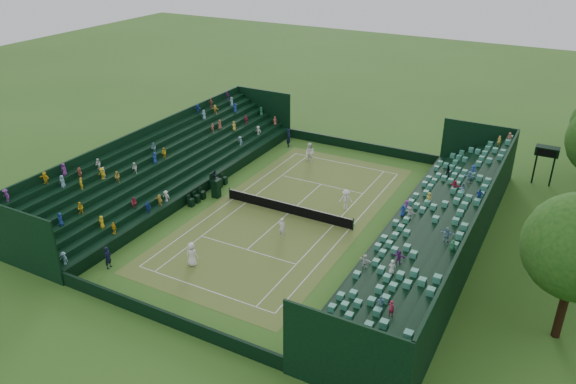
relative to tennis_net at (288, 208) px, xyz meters
name	(u,v)px	position (x,y,z in m)	size (l,w,h in m)	color
ground	(288,214)	(0.00, 0.00, -0.53)	(160.00, 160.00, 0.00)	#35641F
court_surface	(288,214)	(0.00, 0.00, -0.52)	(12.97, 26.77, 0.01)	#427527
perimeter_wall_north	(360,146)	(0.00, 15.88, -0.03)	(17.17, 0.20, 1.00)	black
perimeter_wall_south	(163,317)	(0.00, -15.88, -0.03)	(17.17, 0.20, 1.00)	black
perimeter_wall_east	(386,233)	(8.48, 0.00, -0.03)	(0.20, 31.77, 1.00)	black
perimeter_wall_west	(204,187)	(-8.48, 0.00, -0.03)	(0.20, 31.77, 1.00)	black
north_grandstand	(442,234)	(12.66, 0.00, 1.02)	(6.60, 32.00, 4.90)	black
south_grandstand	(166,167)	(-12.66, 0.00, 1.02)	(6.60, 32.00, 4.90)	black
tennis_net	(288,208)	(0.00, 0.00, 0.00)	(11.67, 0.10, 1.06)	black
scoreboard_tower	(547,153)	(17.75, 16.00, 2.62)	(2.00, 1.00, 3.70)	black
umpire_chair	(216,186)	(-7.01, -0.27, 0.56)	(0.81, 0.81, 2.54)	black
courtside_chairs	(208,191)	(-7.88, -0.25, -0.14)	(0.47, 5.44, 1.01)	black
player_near_west	(192,254)	(-2.30, -9.95, 0.38)	(0.89, 0.58, 1.82)	white
player_near_east	(282,228)	(1.42, -3.59, 0.32)	(0.62, 0.41, 1.70)	white
player_far_west	(310,153)	(-3.24, 10.60, 0.48)	(0.98, 0.76, 2.01)	white
player_far_east	(346,199)	(3.84, 3.11, 0.34)	(1.13, 0.65, 1.74)	white
line_judge_north	(289,138)	(-7.08, 13.28, 0.48)	(0.74, 0.48, 2.02)	black
line_judge_south	(108,258)	(-7.25, -12.98, 0.31)	(0.61, 0.40, 1.68)	black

